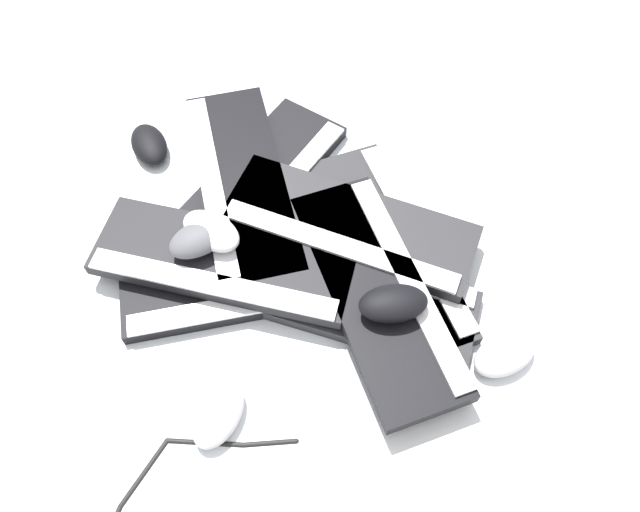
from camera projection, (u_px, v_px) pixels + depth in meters
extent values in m
plane|color=silver|center=(303.00, 285.00, 1.08)|extent=(3.20, 3.20, 0.00)
cube|color=#232326|center=(345.00, 298.00, 1.05)|extent=(0.40, 0.43, 0.02)
cube|color=#B2B5BA|center=(355.00, 266.00, 1.07)|extent=(0.30, 0.34, 0.01)
cube|color=#232326|center=(385.00, 247.00, 1.11)|extent=(0.45, 0.17, 0.02)
cube|color=silver|center=(415.00, 233.00, 1.10)|extent=(0.42, 0.06, 0.01)
cube|color=black|center=(251.00, 188.00, 1.18)|extent=(0.37, 0.45, 0.02)
cube|color=silver|center=(275.00, 197.00, 1.15)|extent=(0.26, 0.37, 0.01)
cube|color=black|center=(251.00, 279.00, 1.07)|extent=(0.23, 0.46, 0.02)
cube|color=silver|center=(255.00, 303.00, 1.03)|extent=(0.12, 0.42, 0.01)
cube|color=black|center=(242.00, 181.00, 1.15)|extent=(0.46, 0.22, 0.02)
cube|color=silver|center=(211.00, 182.00, 1.13)|extent=(0.42, 0.10, 0.01)
cube|color=black|center=(224.00, 260.00, 1.06)|extent=(0.38, 0.44, 0.02)
cube|color=silver|center=(212.00, 284.00, 1.02)|extent=(0.28, 0.36, 0.01)
cube|color=black|center=(376.00, 292.00, 1.02)|extent=(0.45, 0.17, 0.02)
cube|color=silver|center=(408.00, 277.00, 1.02)|extent=(0.42, 0.06, 0.01)
cube|color=#232326|center=(350.00, 225.00, 1.10)|extent=(0.42, 0.42, 0.02)
cube|color=silver|center=(339.00, 245.00, 1.06)|extent=(0.32, 0.32, 0.01)
ellipsoid|color=silver|center=(211.00, 231.00, 1.04)|extent=(0.13, 0.11, 0.04)
ellipsoid|color=black|center=(393.00, 303.00, 0.97)|extent=(0.09, 0.12, 0.04)
ellipsoid|color=#B7B7BC|center=(504.00, 355.00, 0.99)|extent=(0.08, 0.12, 0.04)
ellipsoid|color=#B7B7BC|center=(219.00, 415.00, 0.94)|extent=(0.12, 0.13, 0.04)
ellipsoid|color=#4C4C51|center=(200.00, 238.00, 1.04)|extent=(0.08, 0.12, 0.04)
ellipsoid|color=black|center=(149.00, 145.00, 1.22)|extent=(0.11, 0.07, 0.04)
cylinder|color=black|center=(270.00, 442.00, 0.93)|extent=(0.03, 0.08, 0.01)
cylinder|color=black|center=(205.00, 442.00, 0.93)|extent=(0.06, 0.11, 0.01)
cylinder|color=black|center=(144.00, 472.00, 0.91)|extent=(0.07, 0.09, 0.01)
sphere|color=black|center=(296.00, 440.00, 0.94)|extent=(0.01, 0.01, 0.01)
sphere|color=black|center=(243.00, 444.00, 0.93)|extent=(0.01, 0.01, 0.01)
sphere|color=black|center=(167.00, 440.00, 0.94)|extent=(0.01, 0.01, 0.01)
sphere|color=black|center=(120.00, 506.00, 0.89)|extent=(0.01, 0.01, 0.01)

